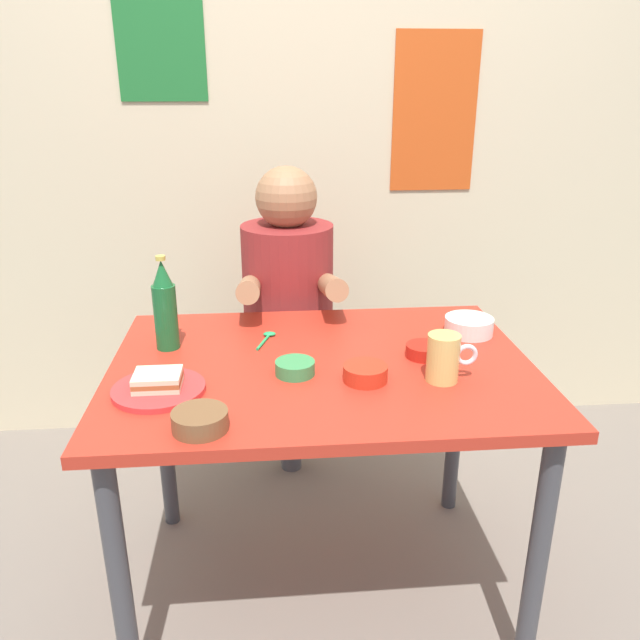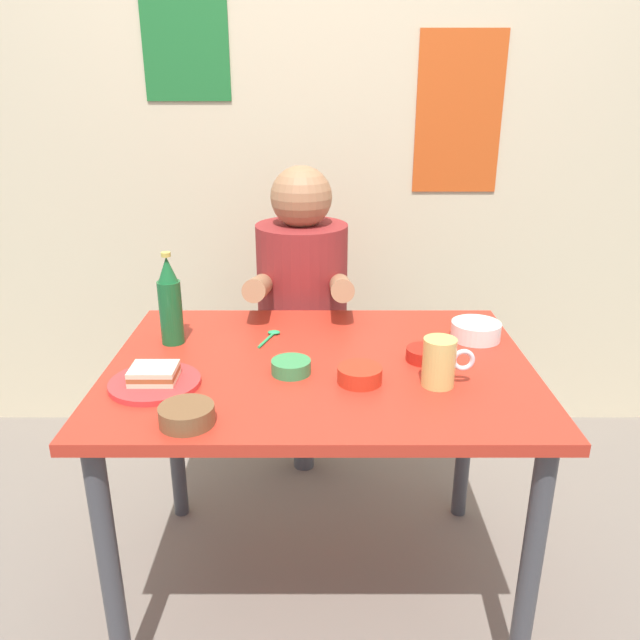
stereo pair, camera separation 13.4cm
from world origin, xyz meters
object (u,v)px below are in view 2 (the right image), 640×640
at_px(sandwich, 154,374).
at_px(sauce_bowl_chili, 360,374).
at_px(stool, 303,387).
at_px(person_seated, 302,283).
at_px(dining_table, 320,394).
at_px(beer_bottle, 170,303).
at_px(plate_orange, 155,383).
at_px(beer_mug, 440,362).

bearing_deg(sandwich, sauce_bowl_chili, 2.18).
relative_size(stool, sandwich, 4.09).
bearing_deg(stool, person_seated, -90.00).
relative_size(dining_table, beer_bottle, 4.20).
distance_m(person_seated, plate_orange, 0.82).
bearing_deg(stool, plate_orange, -113.76).
distance_m(dining_table, sauce_bowl_chili, 0.19).
height_order(stool, plate_orange, plate_orange).
bearing_deg(beer_bottle, plate_orange, -87.04).
xyz_separation_m(person_seated, beer_mug, (0.35, -0.75, 0.03)).
bearing_deg(dining_table, stool, 95.76).
relative_size(dining_table, sandwich, 10.00).
xyz_separation_m(beer_mug, sauce_bowl_chili, (-0.19, 0.01, -0.04)).
distance_m(dining_table, sandwich, 0.44).
xyz_separation_m(dining_table, stool, (-0.06, 0.63, -0.30)).
height_order(person_seated, sandwich, person_seated).
bearing_deg(plate_orange, sandwich, 0.00).
relative_size(plate_orange, beer_bottle, 0.84).
bearing_deg(beer_mug, person_seated, 115.14).
xyz_separation_m(dining_table, person_seated, (-0.06, 0.62, 0.12)).
xyz_separation_m(stool, beer_bottle, (-0.35, -0.50, 0.51)).
relative_size(person_seated, sauce_bowl_chili, 6.54).
bearing_deg(sauce_bowl_chili, plate_orange, -177.82).
bearing_deg(stool, dining_table, -84.24).
bearing_deg(beer_bottle, stool, 54.74).
xyz_separation_m(sandwich, beer_mug, (0.69, 0.00, 0.03)).
relative_size(plate_orange, sauce_bowl_chili, 2.00).
xyz_separation_m(plate_orange, beer_bottle, (-0.01, 0.27, 0.11)).
distance_m(stool, beer_bottle, 0.79).
distance_m(person_seated, beer_mug, 0.83).
bearing_deg(sauce_bowl_chili, stool, 102.16).
xyz_separation_m(dining_table, beer_bottle, (-0.41, 0.13, 0.21)).
height_order(beer_mug, beer_bottle, beer_bottle).
relative_size(stool, sauce_bowl_chili, 4.09).
bearing_deg(person_seated, dining_table, -84.14).
relative_size(beer_mug, sauce_bowl_chili, 1.15).
bearing_deg(plate_orange, person_seated, 65.93).
height_order(dining_table, sandwich, sandwich).
distance_m(sandwich, beer_mug, 0.69).
bearing_deg(beer_mug, sandwich, -179.63).
relative_size(stool, beer_mug, 3.57).
distance_m(sandwich, sauce_bowl_chili, 0.50).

